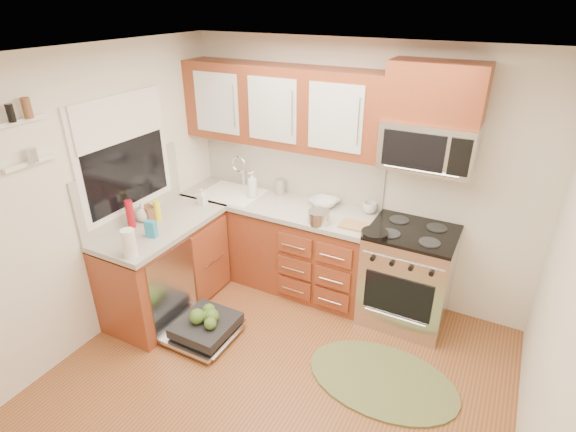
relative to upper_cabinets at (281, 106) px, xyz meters
The scene contains 37 objects.
floor 2.55m from the upper_cabinets, 65.28° to the right, with size 3.50×3.50×0.00m, color brown.
ceiling 1.84m from the upper_cabinets, 65.28° to the right, with size 3.50×3.50×0.00m, color white.
wall_back 0.97m from the upper_cabinets, 13.57° to the left, with size 3.50×0.04×2.50m, color silver.
wall_left 1.98m from the upper_cabinets, 123.06° to the right, with size 0.04×3.50×2.50m, color silver.
wall_right 3.00m from the upper_cabinets, 32.47° to the right, with size 0.04×3.50×2.50m, color silver.
base_cabinet_back 1.46m from the upper_cabinets, 90.00° to the right, with size 2.05×0.60×0.85m, color brown.
base_cabinet_left 1.93m from the upper_cabinets, 124.62° to the right, with size 0.60×1.25×0.85m, color brown.
countertop_back 0.98m from the upper_cabinets, 90.00° to the right, with size 2.07×0.64×0.05m, color #A09992.
countertop_left 1.60m from the upper_cabinets, 124.25° to the right, with size 0.64×1.27×0.05m, color #A09992.
backsplash_back 0.68m from the upper_cabinets, 90.00° to the left, with size 2.05×0.02×0.57m, color #B8B4A5.
backsplash_left 1.60m from the upper_cabinets, 133.89° to the right, with size 0.02×1.25×0.57m, color #B8B4A5.
upper_cabinets is the anchor object (origin of this frame).
cabinet_over_mw 1.43m from the upper_cabinets, ahead, with size 0.76×0.35×0.47m, color brown.
range 1.99m from the upper_cabinets, ahead, with size 0.76×0.64×0.95m, color silver, non-canonical shape.
microwave 1.42m from the upper_cabinets, ahead, with size 0.76×0.38×0.40m, color silver, non-canonical shape.
sink 1.21m from the upper_cabinets, 163.55° to the right, with size 0.62×0.50×0.26m, color white, non-canonical shape.
dishwasher 2.19m from the upper_cabinets, 96.04° to the right, with size 0.70×0.60×0.20m, color silver, non-canonical shape.
window 1.51m from the upper_cabinets, 133.21° to the right, with size 0.03×1.05×1.05m, color white, non-canonical shape.
window_blind 1.46m from the upper_cabinets, 132.50° to the right, with size 0.02×0.96×0.40m, color white.
shelf_upper 2.17m from the upper_cabinets, 117.33° to the right, with size 0.04×0.40×0.03m, color white.
shelf_lower 2.17m from the upper_cabinets, 117.33° to the right, with size 0.04×0.40×0.03m, color white.
rug 2.59m from the upper_cabinets, 34.76° to the right, with size 1.23×0.80×0.02m, color olive, non-canonical shape.
skillet 1.50m from the upper_cabinets, 19.35° to the right, with size 0.23×0.23×0.04m, color black.
stock_pot 1.12m from the upper_cabinets, 31.55° to the right, with size 0.21×0.21×0.12m, color silver.
cutting_board 1.33m from the upper_cabinets, 16.25° to the right, with size 0.28×0.18×0.02m, color #AA724D.
canister 0.87m from the upper_cabinets, 128.36° to the left, with size 0.10×0.10×0.16m, color silver.
paper_towel_roll 1.87m from the upper_cabinets, 108.22° to the right, with size 0.11×0.11×0.24m, color white.
mustard_bottle 1.53m from the upper_cabinets, 128.07° to the right, with size 0.06×0.06×0.20m, color yellow.
red_bottle 1.72m from the upper_cabinets, 126.35° to the right, with size 0.07×0.07×0.26m, color #AD0E1A.
wooden_box 1.60m from the upper_cabinets, 129.73° to the right, with size 0.13×0.10×0.13m, color brown.
blue_carton 1.66m from the upper_cabinets, 115.45° to the right, with size 0.10×0.06×0.15m, color teal.
bowl_a 1.03m from the upper_cabinets, ahead, with size 0.27×0.27×0.07m, color #999999.
bowl_b 1.03m from the upper_cabinets, ahead, with size 0.25×0.25×0.08m, color #999999.
cup 1.29m from the upper_cabinets, ahead, with size 0.14×0.14×0.11m, color #999999.
soap_bottle_a 0.87m from the upper_cabinets, 153.85° to the right, with size 0.11×0.11×0.28m, color #999999.
soap_bottle_b 1.19m from the upper_cabinets, 140.04° to the right, with size 0.08×0.08×0.17m, color #999999.
soap_bottle_c 1.64m from the upper_cabinets, 129.87° to the right, with size 0.14×0.14×0.18m, color #999999.
Camera 1 is at (1.32, -2.18, 2.83)m, focal length 28.00 mm.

